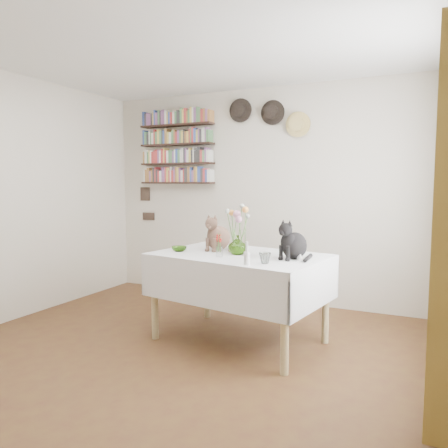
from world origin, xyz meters
The scene contains 15 objects.
room centered at (0.00, 0.00, 1.25)m, with size 4.08×4.58×2.58m.
curtain centered at (1.90, -0.12, 1.15)m, with size 0.12×0.38×2.10m, color brown.
dining_table centered at (0.33, 0.85, 0.59)m, with size 1.59×1.16×0.78m.
tabby_cat centered at (0.05, 1.01, 0.95)m, with size 0.23×0.29×0.34m, color brown, non-canonical shape.
black_cat centered at (0.83, 0.85, 0.95)m, with size 0.22×0.28×0.33m, color black, non-canonical shape.
flower_vase centered at (0.32, 0.83, 0.86)m, with size 0.16×0.16×0.17m, color #71AD2F.
green_bowl centered at (-0.23, 0.76, 0.80)m, with size 0.14×0.14×0.04m, color #71AD2F.
drinking_glass centered at (0.69, 0.53, 0.82)m, with size 0.09×0.09×0.09m, color white.
candlestick centered at (0.58, 0.42, 0.84)m, with size 0.05×0.05×0.18m.
berry_jar centered at (0.24, 0.65, 0.88)m, with size 0.06×0.06×0.22m.
porcelain_figurine centered at (0.89, 0.79, 0.83)m, with size 0.06×0.06×0.11m.
flower_bouquet centered at (0.32, 0.84, 1.12)m, with size 0.17×0.13×0.39m.
bookshelf_unit centered at (-1.10, 2.16, 1.84)m, with size 1.00×0.16×0.91m.
wall_hats centered at (0.12, 2.19, 2.17)m, with size 0.98×0.09×0.48m.
wall_art_plaques centered at (-1.63, 2.23, 1.12)m, with size 0.21×0.02×0.44m.
Camera 1 is at (1.84, -2.61, 1.41)m, focal length 35.00 mm.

